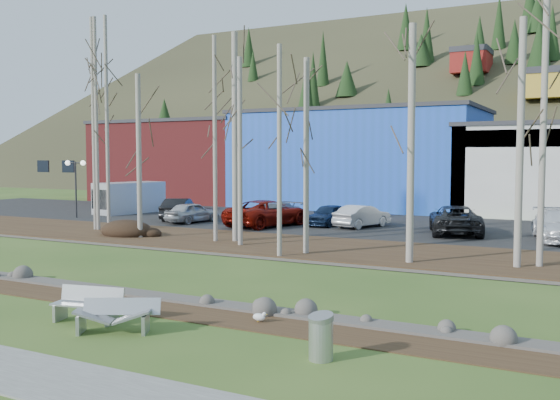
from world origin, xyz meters
The scene contains 37 objects.
ground centered at (0.00, 0.00, 0.00)m, with size 200.00×200.00×0.00m, color #36551C.
dirt_strip centered at (0.00, 2.10, 0.01)m, with size 80.00×1.80×0.03m, color #382616.
near_bank_rocks centered at (0.00, 3.10, 0.00)m, with size 80.00×0.80×0.50m, color #47423D, non-canonical shape.
river centered at (0.00, 7.20, 0.00)m, with size 80.00×8.00×0.90m, color #122231, non-canonical shape.
far_bank_rocks centered at (0.00, 11.30, 0.00)m, with size 80.00×0.80×0.46m, color #47423D, non-canonical shape.
far_bank centered at (0.00, 14.50, 0.07)m, with size 80.00×7.00×0.15m, color #382616.
parking_lot centered at (0.00, 25.00, 0.07)m, with size 80.00×14.00×0.14m, color black.
building_brick centered at (-24.00, 39.00, 3.91)m, with size 16.32×12.24×7.80m.
building_blue centered at (-6.00, 39.00, 4.16)m, with size 20.40×12.24×8.30m.
hillside centered at (0.00, 84.00, 17.50)m, with size 160.00×72.00×35.00m, color #2F2D1C, non-canonical shape.
bench_intact centered at (0.78, 0.04, 0.47)m, with size 1.93×0.91×0.93m.
bench_damaged centered at (2.15, -0.40, 0.43)m, with size 1.97×1.42×0.85m.
litter_bin centered at (7.49, 0.06, 0.46)m, with size 0.53×0.53×0.92m, color #B2B4B7.
seagull centered at (4.86, 2.03, 0.17)m, with size 0.42×0.20×0.30m.
dirt_mound centered at (-9.94, 13.68, 0.45)m, with size 3.09×2.18×0.61m, color black.
birch_0 centered at (-8.70, 13.33, 4.38)m, with size 0.26×0.26×8.47m.
birch_1 centered at (-12.30, 14.87, 6.21)m, with size 0.20×0.20×12.11m.
birch_2 centered at (-3.55, 14.45, 5.31)m, with size 0.30×0.30×10.31m.
birch_3 centered at (-4.40, 13.94, 5.22)m, with size 0.21×0.21×10.14m.
birch_4 centered at (1.26, 12.54, 4.38)m, with size 0.25×0.25×8.45m.
birch_5 centered at (-2.60, 13.36, 4.59)m, with size 0.23×0.23×8.88m.
birch_6 centered at (0.59, 11.30, 4.60)m, with size 0.20×0.20×8.89m.
birch_7 centered at (5.95, 12.29, 4.85)m, with size 0.29×0.29×9.40m.
birch_8 centered at (9.90, 13.13, 4.85)m, with size 0.28×0.28×9.41m.
birch_9 centered at (10.64, 13.71, 6.64)m, with size 0.25×0.25×12.98m.
birch_10 centered at (-13.32, 14.87, 6.21)m, with size 0.20×0.20×12.11m.
birch_11 centered at (-13.10, 14.87, 6.21)m, with size 0.20×0.20×12.11m.
street_lamp centered at (-19.65, 19.57, 3.26)m, with size 1.47×0.65×3.96m.
car_0 centered at (-10.64, 20.66, 0.80)m, with size 1.55×3.85×1.31m, color #B9BABC.
car_1 centered at (-12.42, 21.67, 0.86)m, with size 1.53×4.38×1.44m, color black.
car_2 centered at (-5.34, 21.03, 0.94)m, with size 2.65×5.75×1.60m, color maroon.
car_3 centered at (-5.52, 21.87, 0.82)m, with size 1.90×4.67×1.35m, color gray.
car_4 centered at (-2.23, 23.14, 0.79)m, with size 1.53×3.81×1.30m, color #172848.
car_5 centered at (-0.03, 23.13, 0.81)m, with size 1.41×4.05×1.33m, color silver.
car_6 centered at (5.57, 22.52, 0.92)m, with size 2.59×5.61×1.56m, color #252528.
car_7 centered at (10.83, 22.07, 0.92)m, with size 2.19×5.38×1.56m, color white.
van_grey centered at (-18.87, 23.88, 1.29)m, with size 3.00×5.53×2.29m.
Camera 1 is at (12.80, -11.97, 4.37)m, focal length 40.00 mm.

